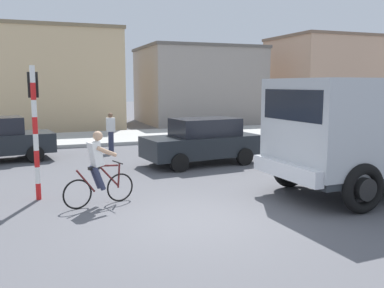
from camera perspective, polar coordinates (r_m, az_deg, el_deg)
ground_plane at (r=8.80m, az=0.79°, el=-10.20°), size 120.00×120.00×0.00m
sidewalk_far at (r=21.68m, az=-12.30°, el=0.80°), size 80.00×5.00×0.16m
truck_foreground at (r=11.57m, az=23.51°, el=2.00°), size 5.53×3.03×2.90m
cyclist at (r=9.81m, az=-12.61°, el=-3.25°), size 1.67×0.64×1.72m
traffic_light_pole at (r=10.65m, az=-20.60°, el=3.84°), size 0.24×0.43×3.20m
car_red_near at (r=14.57m, az=1.41°, el=0.42°), size 4.17×2.23×1.60m
pedestrian_near_kerb at (r=17.49m, az=-10.96°, el=1.66°), size 0.34×0.22×1.62m
building_mid_block at (r=28.30m, az=-18.23°, el=8.39°), size 8.05×6.45×6.20m
building_corner_right at (r=31.01m, az=0.77°, el=8.00°), size 8.14×7.06×5.41m
building_set_back at (r=34.97m, az=19.02°, el=8.33°), size 9.75×6.46×6.33m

